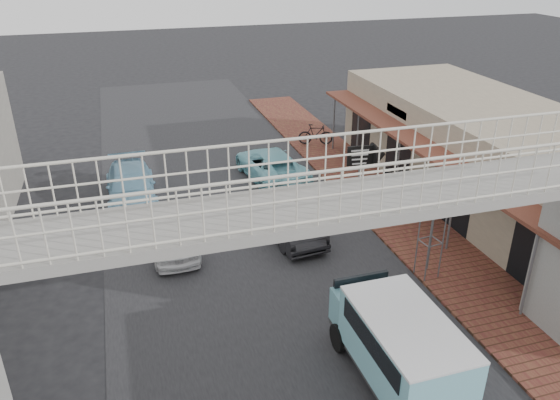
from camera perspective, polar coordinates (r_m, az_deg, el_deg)
ground at (r=17.39m, az=-0.97°, el=-10.34°), size 120.00×120.00×0.00m
road_strip at (r=17.39m, az=-0.97°, el=-10.33°), size 10.00×60.00×0.01m
sidewalk at (r=21.99m, az=13.31°, el=-2.69°), size 3.00×40.00×0.10m
shophouse_row at (r=24.38m, az=21.83°, el=4.02°), size 7.20×18.00×4.00m
footbridge at (r=12.46m, az=4.05°, el=-8.77°), size 16.40×2.40×6.34m
white_hatchback at (r=20.02m, az=-11.25°, el=-3.40°), size 1.66×3.98×1.35m
dark_sedan at (r=20.61m, az=0.75°, el=-1.86°), size 1.96×4.48×1.43m
angkot_curb at (r=25.56m, az=-0.93°, el=3.68°), size 2.82×5.16×1.37m
angkot_far at (r=24.11m, az=-15.31°, el=1.42°), size 2.01×4.94×1.43m
angkot_van at (r=14.06m, az=12.39°, el=-14.12°), size 2.04×4.36×2.13m
motorcycle_near at (r=22.40m, az=10.61°, el=-0.55°), size 1.65×0.88×0.82m
motorcycle_far at (r=29.89m, az=3.74°, el=6.87°), size 1.96×1.10×1.13m
street_clock at (r=17.77m, az=15.90°, el=-0.58°), size 0.78×0.67×3.09m
arrow_sign at (r=22.32m, az=10.11°, el=4.62°), size 1.67×1.07×2.82m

